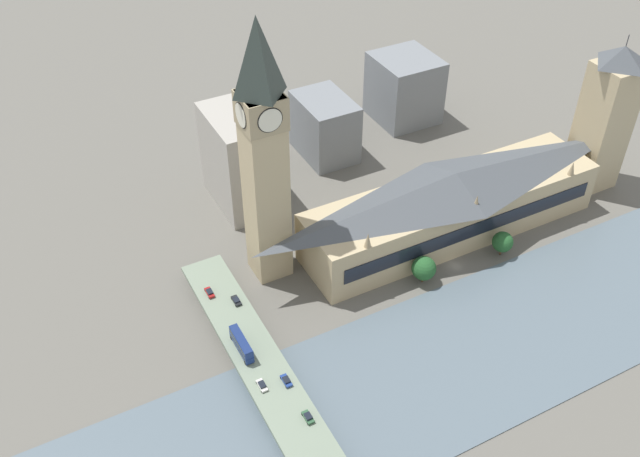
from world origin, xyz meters
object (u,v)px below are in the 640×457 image
(clock_tower, at_px, (264,152))
(car_northbound_mid, at_px, (210,292))
(car_southbound_tail, at_px, (308,417))
(car_southbound_extra, at_px, (236,300))
(double_decker_bus_lead, at_px, (241,344))
(road_bridge, at_px, (294,421))
(car_southbound_lead, at_px, (286,380))
(victoria_tower, at_px, (605,118))
(car_northbound_lead, at_px, (262,385))
(parliament_hall, at_px, (452,204))

(clock_tower, distance_m, car_northbound_mid, 46.17)
(car_southbound_tail, bearing_deg, car_southbound_extra, 0.22)
(clock_tower, relative_size, double_decker_bus_lead, 7.17)
(clock_tower, bearing_deg, car_northbound_mid, 105.53)
(clock_tower, relative_size, road_bridge, 0.64)
(clock_tower, relative_size, car_northbound_mid, 19.13)
(double_decker_bus_lead, relative_size, car_northbound_mid, 2.67)
(road_bridge, xyz_separation_m, double_decker_bus_lead, (27.07, 2.72, 3.62))
(double_decker_bus_lead, xyz_separation_m, car_southbound_lead, (-15.66, -6.09, -2.01))
(victoria_tower, distance_m, double_decker_bus_lead, 150.35)
(double_decker_bus_lead, bearing_deg, car_southbound_tail, -168.22)
(car_northbound_mid, bearing_deg, car_southbound_lead, -171.37)
(car_northbound_lead, xyz_separation_m, car_southbound_extra, (32.09, -6.02, -0.06))
(car_southbound_lead, xyz_separation_m, car_southbound_tail, (-12.94, 0.13, 0.06))
(victoria_tower, xyz_separation_m, car_southbound_tail, (-48.50, 141.74, -21.73))
(car_southbound_tail, bearing_deg, parliament_hall, -58.29)
(victoria_tower, bearing_deg, car_northbound_mid, 88.09)
(clock_tower, distance_m, car_southbound_extra, 45.15)
(car_southbound_extra, bearing_deg, clock_tower, -52.26)
(double_decker_bus_lead, xyz_separation_m, car_northbound_mid, (24.83, 0.05, -1.98))
(parliament_hall, distance_m, car_southbound_lead, 86.23)
(double_decker_bus_lead, bearing_deg, parliament_hall, -76.76)
(parliament_hall, xyz_separation_m, road_bridge, (-46.91, 81.66, -8.39))
(clock_tower, relative_size, car_southbound_tail, 20.89)
(car_northbound_mid, bearing_deg, double_decker_bus_lead, -179.89)
(car_southbound_lead, distance_m, car_southbound_extra, 33.68)
(car_northbound_lead, bearing_deg, clock_tower, -26.95)
(parliament_hall, xyz_separation_m, car_southbound_tail, (-48.44, 78.41, -6.72))
(car_northbound_lead, xyz_separation_m, car_northbound_mid, (38.89, -0.18, 0.02))
(double_decker_bus_lead, xyz_separation_m, car_northbound_lead, (-14.06, 0.23, -2.01))
(car_southbound_lead, relative_size, car_southbound_extra, 1.00)
(road_bridge, bearing_deg, car_southbound_tail, -115.24)
(car_southbound_lead, bearing_deg, victoria_tower, -75.90)
(car_northbound_mid, height_order, car_southbound_extra, car_northbound_mid)
(road_bridge, bearing_deg, car_southbound_extra, -3.89)
(road_bridge, bearing_deg, car_southbound_lead, -16.47)
(car_northbound_lead, bearing_deg, car_southbound_extra, -10.62)
(double_decker_bus_lead, bearing_deg, road_bridge, -174.26)
(car_southbound_extra, bearing_deg, road_bridge, 176.11)
(victoria_tower, bearing_deg, double_decker_bus_lead, 97.67)
(car_southbound_tail, bearing_deg, car_northbound_mid, 6.42)
(double_decker_bus_lead, xyz_separation_m, car_southbound_extra, (18.03, -5.79, -2.07))
(road_bridge, relative_size, car_northbound_lead, 31.39)
(road_bridge, bearing_deg, car_northbound_mid, 3.05)
(parliament_hall, xyz_separation_m, clock_tower, (11.32, 61.62, 32.88))
(victoria_tower, xyz_separation_m, car_northbound_mid, (4.92, 147.76, -21.77))
(road_bridge, relative_size, car_southbound_extra, 30.98)
(car_northbound_lead, bearing_deg, car_northbound_mid, -0.27)
(parliament_hall, xyz_separation_m, car_northbound_lead, (-33.91, 84.61, -6.78))
(victoria_tower, height_order, car_southbound_tail, victoria_tower)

